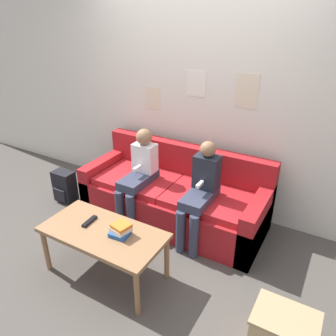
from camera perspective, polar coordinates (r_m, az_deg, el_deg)
name	(u,v)px	position (r m, az deg, el deg)	size (l,w,h in m)	color
ground_plane	(150,243)	(3.39, -3.22, -12.90)	(10.00, 10.00, 0.00)	#4C4742
wall_back	(197,94)	(3.59, 5.09, 12.72)	(8.00, 0.06, 2.60)	silver
couch	(174,197)	(3.59, 1.10, -5.10)	(1.98, 0.78, 0.79)	maroon
coffee_table	(103,236)	(2.86, -11.20, -11.50)	(1.06, 0.52, 0.46)	#8E6642
person_left	(139,173)	(3.45, -5.13, -0.82)	(0.24, 0.54, 1.02)	#33384C
person_right	(200,190)	(3.14, 5.68, -3.92)	(0.24, 0.54, 1.02)	#33384C
tv_remote	(90,221)	(2.95, -13.50, -9.02)	(0.05, 0.17, 0.02)	black
book_stack	(121,230)	(2.73, -8.26, -10.59)	(0.17, 0.17, 0.11)	#23519E
storage_box	(283,333)	(2.59, 19.36, -25.52)	(0.42, 0.32, 0.32)	tan
backpack	(65,186)	(4.15, -17.57, -3.09)	(0.26, 0.19, 0.38)	black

